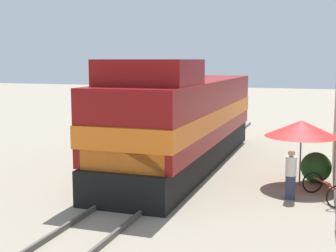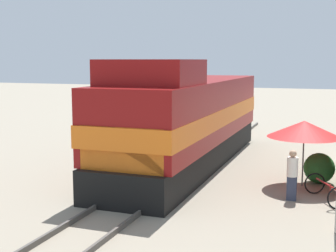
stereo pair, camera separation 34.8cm
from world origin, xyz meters
name	(u,v)px [view 2 (the right image)]	position (x,y,z in m)	size (l,w,h in m)	color
ground_plane	(156,186)	(0.00, 0.00, 0.00)	(120.00, 120.00, 0.00)	gray
rail_near	(137,182)	(-0.72, 0.00, 0.07)	(0.08, 34.11, 0.15)	#4C4742
rail_far	(175,186)	(0.72, 0.00, 0.07)	(0.08, 34.11, 0.15)	#4C4742
locomotive	(186,120)	(0.00, 3.36, 1.92)	(3.20, 13.55, 4.39)	black
vendor_umbrella	(304,129)	(4.80, 1.78, 2.02)	(2.53, 2.53, 2.30)	#4C4C4C
shrub_cluster	(319,168)	(5.33, 2.38, 0.54)	(1.09, 1.09, 1.09)	#236028
person_bystander	(292,173)	(4.62, -0.09, 0.86)	(0.34, 0.34, 1.60)	#2D3347
bicycle	(326,190)	(5.63, 0.15, 0.36)	(1.40, 1.83, 0.71)	black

